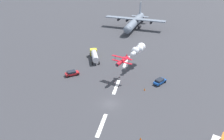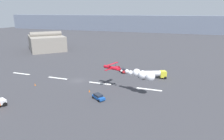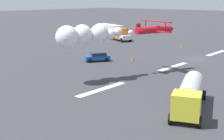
{
  "view_description": "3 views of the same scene",
  "coord_description": "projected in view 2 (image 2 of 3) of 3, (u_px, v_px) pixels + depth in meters",
  "views": [
    {
      "loc": [
        -47.45,
        -10.87,
        34.78
      ],
      "look_at": [
        11.43,
        1.93,
        3.7
      ],
      "focal_mm": 37.2,
      "sensor_mm": 36.0,
      "label": 1
    },
    {
      "loc": [
        33.02,
        -58.68,
        23.57
      ],
      "look_at": [
        13.05,
        -0.77,
        5.41
      ],
      "focal_mm": 31.67,
      "sensor_mm": 36.0,
      "label": 2
    },
    {
      "loc": [
        51.98,
        24.48,
        10.59
      ],
      "look_at": [
        23.29,
        0.0,
        2.03
      ],
      "focal_mm": 50.97,
      "sensor_mm": 36.0,
      "label": 3
    }
  ],
  "objects": [
    {
      "name": "ground_plane",
      "position": [
        78.0,
        81.0,
        70.21
      ],
      "size": [
        440.0,
        440.0,
        0.0
      ],
      "primitive_type": "plane",
      "color": "#38383D",
      "rests_on": "ground"
    },
    {
      "name": "airport_staff_sedan",
      "position": [
        123.0,
        70.0,
        79.66
      ],
      "size": [
        4.03,
        4.44,
        1.52
      ],
      "color": "#B21E23",
      "rests_on": "ground"
    },
    {
      "name": "stunt_biplane_red",
      "position": [
        139.0,
        74.0,
        57.96
      ],
      "size": [
        18.06,
        8.91,
        2.94
      ],
      "color": "red"
    },
    {
      "name": "followme_car_yellow",
      "position": [
        98.0,
        97.0,
        55.01
      ],
      "size": [
        4.46,
        3.82,
        1.52
      ],
      "color": "#194CA5",
      "rests_on": "ground"
    },
    {
      "name": "traffic_cone_near",
      "position": [
        35.0,
        84.0,
        65.44
      ],
      "size": [
        0.44,
        0.44,
        0.75
      ],
      "primitive_type": "cone",
      "color": "orange",
      "rests_on": "ground"
    },
    {
      "name": "runway_stripe_2",
      "position": [
        58.0,
        78.0,
        72.83
      ],
      "size": [
        8.0,
        0.9,
        0.01
      ],
      "primitive_type": "cube",
      "color": "white",
      "rests_on": "ground"
    },
    {
      "name": "traffic_cone_far",
      "position": [
        89.0,
        91.0,
        60.19
      ],
      "size": [
        0.44,
        0.44,
        0.75
      ],
      "primitive_type": "cone",
      "color": "orange",
      "rests_on": "ground"
    },
    {
      "name": "fuel_tanker_truck",
      "position": [
        154.0,
        74.0,
        72.12
      ],
      "size": [
        9.46,
        5.85,
        2.9
      ],
      "color": "yellow",
      "rests_on": "ground"
    },
    {
      "name": "hangar_building",
      "position": [
        47.0,
        42.0,
        125.35
      ],
      "size": [
        32.02,
        32.01,
        11.65
      ],
      "color": "gray",
      "rests_on": "ground"
    },
    {
      "name": "runway_stripe_3",
      "position": [
        100.0,
        83.0,
        67.58
      ],
      "size": [
        8.0,
        0.9,
        0.01
      ],
      "primitive_type": "cube",
      "color": "white",
      "rests_on": "ground"
    },
    {
      "name": "runway_stripe_4",
      "position": [
        149.0,
        89.0,
        62.34
      ],
      "size": [
        8.0,
        0.9,
        0.01
      ],
      "primitive_type": "cube",
      "color": "white",
      "rests_on": "ground"
    },
    {
      "name": "mountain_ridge_distant",
      "position": [
        152.0,
        24.0,
        232.48
      ],
      "size": [
        396.0,
        16.0,
        19.27
      ],
      "primitive_type": "cube",
      "color": "slate",
      "rests_on": "ground"
    },
    {
      "name": "runway_stripe_1",
      "position": [
        21.0,
        74.0,
        78.08
      ],
      "size": [
        8.0,
        0.9,
        0.01
      ],
      "primitive_type": "cube",
      "color": "white",
      "rests_on": "ground"
    }
  ]
}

